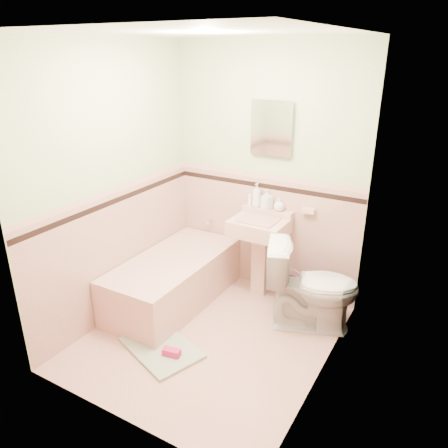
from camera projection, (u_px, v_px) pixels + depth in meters
The scene contains 32 objects.
floor at pixel (210, 336), 3.89m from camera, with size 2.20×2.20×0.00m, color tan.
ceiling at pixel (206, 32), 2.96m from camera, with size 2.20×2.20×0.00m, color white.
wall_back at pixel (267, 173), 4.31m from camera, with size 2.50×2.50×0.00m, color #F5EBC8.
wall_front at pixel (109, 259), 2.54m from camera, with size 2.50×2.50×0.00m, color #F5EBC8.
wall_left at pixel (113, 186), 3.89m from camera, with size 2.50×2.50×0.00m, color #F5EBC8.
wall_right at pixel (333, 229), 2.96m from camera, with size 2.50×2.50×0.00m, color #F5EBC8.
wainscot_back at pixel (264, 234), 4.54m from camera, with size 2.00×2.00×0.00m, color #D29D8D.
wainscot_front at pixel (120, 349), 2.79m from camera, with size 2.00×2.00×0.00m, color #D29D8D.
wainscot_left at pixel (121, 252), 4.13m from camera, with size 2.20×2.20×0.00m, color #D29D8D.
wainscot_right at pixel (323, 310), 3.21m from camera, with size 2.20×2.20×0.00m, color #D29D8D.
accent_back at pixel (265, 186), 4.35m from camera, with size 2.00×2.00×0.00m, color black.
accent_front at pixel (113, 277), 2.60m from camera, with size 2.00×2.00×0.00m, color black.
accent_left at pixel (116, 200), 3.93m from camera, with size 2.20×2.20×0.00m, color black.
accent_right at pixel (328, 246), 3.02m from camera, with size 2.20×2.20×0.00m, color black.
cap_back at pixel (266, 176), 4.31m from camera, with size 2.00×2.00×0.00m, color #CF988E.
cap_front at pixel (112, 262), 2.57m from camera, with size 2.00×2.00×0.00m, color #CF988E.
cap_left at pixel (115, 190), 3.89m from camera, with size 2.20×2.20×0.00m, color #CF988E.
cap_right at pixel (330, 233), 2.98m from camera, with size 2.20×2.20×0.00m, color #CF988E.
bathtub at pixel (174, 281), 4.37m from camera, with size 0.70×1.50×0.45m, color tan.
tub_faucet at pixel (211, 221), 4.79m from camera, with size 0.04×0.04×0.12m, color silver.
sink at pixel (258, 258), 4.40m from camera, with size 0.54×0.48×0.84m, color tan, non-canonical shape.
sink_faucet at pixel (266, 205), 4.32m from camera, with size 0.02×0.02×0.10m, color silver.
medicine_cabinet at pixel (272, 128), 4.10m from camera, with size 0.37×0.04×0.46m, color white.
soap_dish at pixel (308, 211), 4.17m from camera, with size 0.13×0.07×0.04m, color tan.
soap_bottle_left at pixel (257, 195), 4.38m from camera, with size 0.09×0.10×0.25m, color #B2B2B2.
soap_bottle_mid at pixel (267, 199), 4.34m from camera, with size 0.09×0.09×0.20m, color #B2B2B2.
soap_bottle_right at pixel (279, 204), 4.29m from camera, with size 0.11×0.11×0.14m, color #B2B2B2.
tube at pixel (250, 200), 4.44m from camera, with size 0.04×0.04×0.12m, color white.
toilet at pixel (312, 286), 3.90m from camera, with size 0.46×0.81×0.83m, color white.
bucket at pixel (290, 295), 4.27m from camera, with size 0.29×0.29×0.29m, color #09099C, non-canonical shape.
bath_mat at pixel (161, 348), 3.72m from camera, with size 0.69×0.46×0.03m, color gray.
shoe at pixel (172, 352), 3.60m from camera, with size 0.15×0.07×0.06m, color #BF1E59.
Camera 1 is at (1.72, -2.74, 2.39)m, focal length 34.86 mm.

